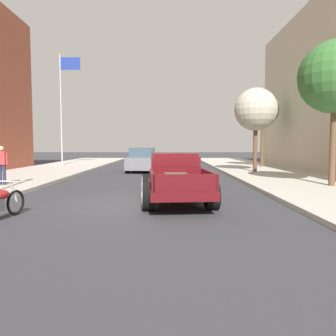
# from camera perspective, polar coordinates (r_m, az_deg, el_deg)

# --- Properties ---
(ground_plane) EXTENTS (140.00, 140.00, 0.00)m
(ground_plane) POSITION_cam_1_polar(r_m,az_deg,el_deg) (10.45, -4.89, -6.21)
(ground_plane) COLOR #333338
(hotrod_truck_maroon) EXTENTS (2.43, 5.03, 1.58)m
(hotrod_truck_maroon) POSITION_cam_1_polar(r_m,az_deg,el_deg) (10.93, 1.30, -1.76)
(hotrod_truck_maroon) COLOR #510F14
(hotrod_truck_maroon) RESTS_ON ground
(car_background_grey) EXTENTS (2.11, 4.42, 1.65)m
(car_background_grey) POSITION_cam_1_polar(r_m,az_deg,el_deg) (22.91, -4.29, 1.32)
(car_background_grey) COLOR slate
(car_background_grey) RESTS_ON ground
(pedestrian_sidewalk_left) EXTENTS (0.53, 0.22, 1.65)m
(pedestrian_sidewalk_left) POSITION_cam_1_polar(r_m,az_deg,el_deg) (15.73, -26.64, 0.81)
(pedestrian_sidewalk_left) COLOR #232847
(pedestrian_sidewalk_left) RESTS_ON sidewalk_left
(flagpole) EXTENTS (1.74, 0.16, 9.16)m
(flagpole) POSITION_cam_1_polar(r_m,az_deg,el_deg) (29.23, -17.48, 11.57)
(flagpole) COLOR #B2B2B7
(flagpole) RESTS_ON sidewalk_left
(street_tree_nearest) EXTENTS (2.97, 2.97, 5.96)m
(street_tree_nearest) POSITION_cam_1_polar(r_m,az_deg,el_deg) (15.56, 26.99, 13.77)
(street_tree_nearest) COLOR brown
(street_tree_nearest) RESTS_ON sidewalk_right
(street_tree_second) EXTENTS (2.68, 2.68, 5.25)m
(street_tree_second) POSITION_cam_1_polar(r_m,az_deg,el_deg) (21.74, 15.01, 9.68)
(street_tree_second) COLOR brown
(street_tree_second) RESTS_ON sidewalk_right
(street_tree_third) EXTENTS (2.43, 2.43, 5.59)m
(street_tree_third) POSITION_cam_1_polar(r_m,az_deg,el_deg) (26.89, 16.13, 9.50)
(street_tree_third) COLOR brown
(street_tree_third) RESTS_ON sidewalk_right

